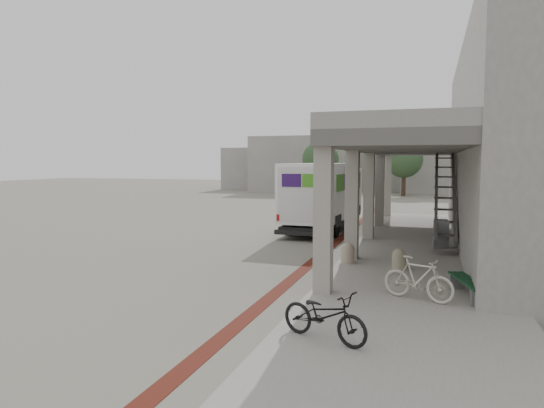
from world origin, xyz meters
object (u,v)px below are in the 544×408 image
(bicycle_cream, at_px, (418,279))
(bench, at_px, (468,285))
(fedex_truck, at_px, (324,195))
(utility_cabinet, at_px, (441,234))
(bicycle_black, at_px, (324,315))

(bicycle_cream, bearing_deg, bench, -39.20)
(fedex_truck, xyz_separation_m, bench, (5.26, -9.86, -1.17))
(utility_cabinet, bearing_deg, bicycle_black, -109.17)
(bench, bearing_deg, bicycle_cream, -166.32)
(bench, bearing_deg, bicycle_black, -140.54)
(fedex_truck, height_order, bicycle_cream, fedex_truck)
(fedex_truck, xyz_separation_m, bicycle_black, (2.89, -13.28, -1.03))
(bicycle_black, xyz_separation_m, bicycle_cream, (1.37, 2.85, 0.04))
(bench, height_order, utility_cabinet, utility_cabinet)
(fedex_truck, distance_m, bench, 11.24)
(fedex_truck, xyz_separation_m, utility_cabinet, (4.82, -3.82, -0.97))
(bench, distance_m, utility_cabinet, 6.06)
(bicycle_black, bearing_deg, bench, -13.38)
(bench, relative_size, utility_cabinet, 1.73)
(bicycle_black, bearing_deg, bicycle_cream, -4.30)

